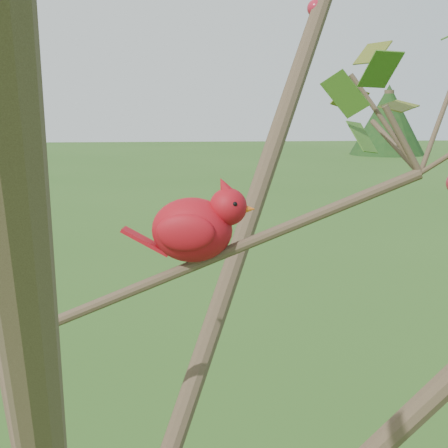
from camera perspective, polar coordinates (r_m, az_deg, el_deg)
name	(u,v)px	position (r m, az deg, el deg)	size (l,w,h in m)	color
crabapple_tree	(69,239)	(0.97, -12.77, -1.21)	(2.35, 2.05, 2.95)	#403022
cardinal	(196,227)	(1.07, -2.31, -0.21)	(0.21, 0.12, 0.15)	#A50E18
distant_trees	(157,128)	(26.29, -5.55, 7.95)	(44.25, 10.60, 3.08)	#403022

